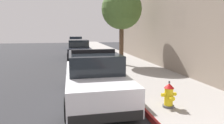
# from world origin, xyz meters

# --- Properties ---
(ground_plane) EXTENTS (30.38, 60.00, 0.20)m
(ground_plane) POSITION_xyz_m (-4.32, 10.00, -0.10)
(ground_plane) COLOR #2B2B2D
(sidewalk_pavement) EXTENTS (3.36, 60.00, 0.16)m
(sidewalk_pavement) POSITION_xyz_m (1.68, 10.00, 0.08)
(sidewalk_pavement) COLOR gray
(sidewalk_pavement) RESTS_ON ground
(curb_painted_edge) EXTENTS (0.08, 60.00, 0.16)m
(curb_painted_edge) POSITION_xyz_m (-0.04, 10.00, 0.08)
(curb_painted_edge) COLOR maroon
(curb_painted_edge) RESTS_ON ground
(police_cruiser) EXTENTS (1.94, 4.84, 1.68)m
(police_cruiser) POSITION_xyz_m (-1.24, 5.84, 0.74)
(police_cruiser) COLOR white
(police_cruiser) RESTS_ON ground
(parked_car_silver_ahead) EXTENTS (1.94, 4.84, 1.56)m
(parked_car_silver_ahead) POSITION_xyz_m (-1.29, 16.61, 0.74)
(parked_car_silver_ahead) COLOR black
(parked_car_silver_ahead) RESTS_ON ground
(parked_car_dark_far) EXTENTS (1.94, 4.84, 1.56)m
(parked_car_dark_far) POSITION_xyz_m (-1.19, 27.32, 0.74)
(parked_car_dark_far) COLOR navy
(parked_car_dark_far) RESTS_ON ground
(fire_hydrant) EXTENTS (0.44, 0.40, 0.76)m
(fire_hydrant) POSITION_xyz_m (0.66, 4.08, 0.51)
(fire_hydrant) COLOR #4C4C51
(fire_hydrant) RESTS_ON sidewalk_pavement
(street_tree) EXTENTS (2.53, 2.53, 4.77)m
(street_tree) POSITION_xyz_m (1.22, 11.50, 3.64)
(street_tree) COLOR brown
(street_tree) RESTS_ON sidewalk_pavement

